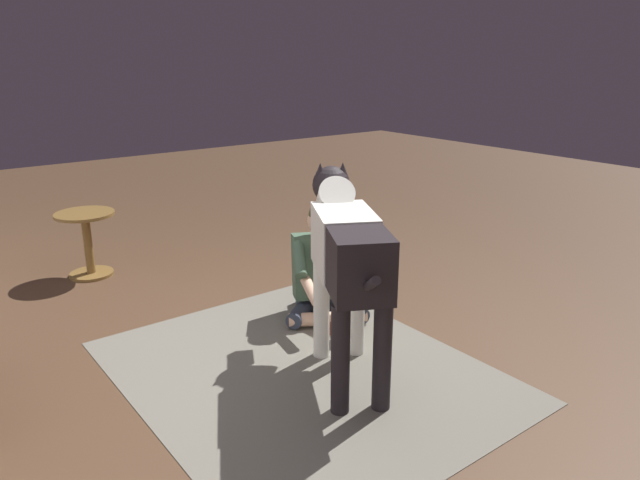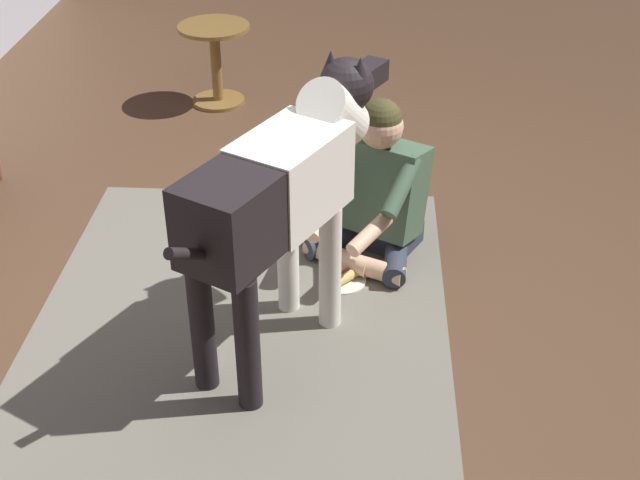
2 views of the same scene
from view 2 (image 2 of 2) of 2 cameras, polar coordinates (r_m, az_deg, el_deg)
ground_plane at (r=4.07m, az=0.36°, el=-2.81°), size 15.27×15.27×0.00m
area_rug at (r=3.87m, az=-5.21°, el=-5.06°), size 2.26×1.84×0.01m
person_sitting_on_floor at (r=4.13m, az=3.80°, el=3.12°), size 0.72×0.63×0.81m
large_dog at (r=3.33m, az=-2.48°, el=3.38°), size 1.31×0.78×1.14m
hot_dog_on_plate at (r=4.06m, az=1.52°, el=-2.51°), size 0.22×0.22×0.06m
round_side_table at (r=5.82m, az=-6.99°, el=12.06°), size 0.47×0.47×0.54m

